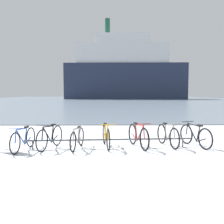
% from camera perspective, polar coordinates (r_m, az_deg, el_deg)
% --- Properties ---
extents(ground, '(80.00, 132.00, 0.08)m').
position_cam_1_polar(ground, '(57.92, -1.28, 2.50)').
color(ground, silver).
extents(bike_rack, '(5.38, 0.40, 0.31)m').
position_cam_1_polar(bike_rack, '(8.19, -0.59, -6.30)').
color(bike_rack, '#4C5156').
rests_on(bike_rack, ground).
extents(bicycle_0, '(0.46, 1.69, 0.77)m').
position_cam_1_polar(bicycle_0, '(8.33, -19.34, -5.80)').
color(bicycle_0, black).
rests_on(bicycle_0, ground).
extents(bicycle_1, '(0.59, 1.63, 0.81)m').
position_cam_1_polar(bicycle_1, '(8.35, -13.79, -5.53)').
color(bicycle_1, black).
rests_on(bicycle_1, ground).
extents(bicycle_2, '(0.46, 1.58, 0.73)m').
position_cam_1_polar(bicycle_2, '(8.18, -7.83, -5.89)').
color(bicycle_2, black).
rests_on(bicycle_2, ground).
extents(bicycle_3, '(0.46, 1.77, 0.82)m').
position_cam_1_polar(bicycle_3, '(8.30, -1.34, -5.44)').
color(bicycle_3, black).
rests_on(bicycle_3, ground).
extents(bicycle_4, '(0.59, 1.71, 0.84)m').
position_cam_1_polar(bicycle_4, '(8.32, 5.90, -5.40)').
color(bicycle_4, black).
rests_on(bicycle_4, ground).
extents(bicycle_5, '(0.51, 1.64, 0.81)m').
position_cam_1_polar(bicycle_5, '(8.65, 12.44, -5.18)').
color(bicycle_5, black).
rests_on(bicycle_5, ground).
extents(bicycle_6, '(0.65, 1.59, 0.80)m').
position_cam_1_polar(bicycle_6, '(8.84, 18.23, -5.12)').
color(bicycle_6, black).
rests_on(bicycle_6, ground).
extents(ferry_ship, '(35.44, 9.45, 23.50)m').
position_cam_1_polar(ferry_ship, '(75.98, 2.79, 8.91)').
color(ferry_ship, '#232D47').
rests_on(ferry_ship, ground).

